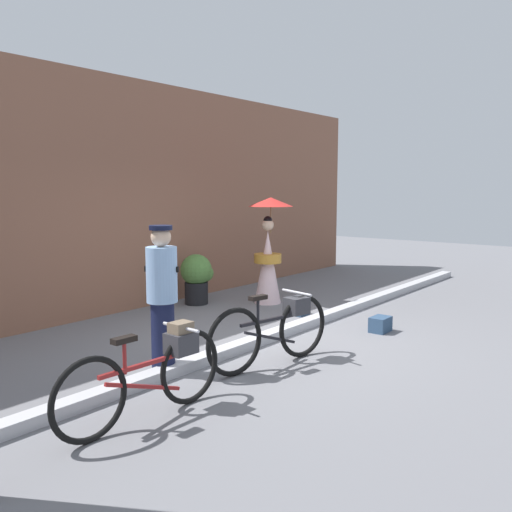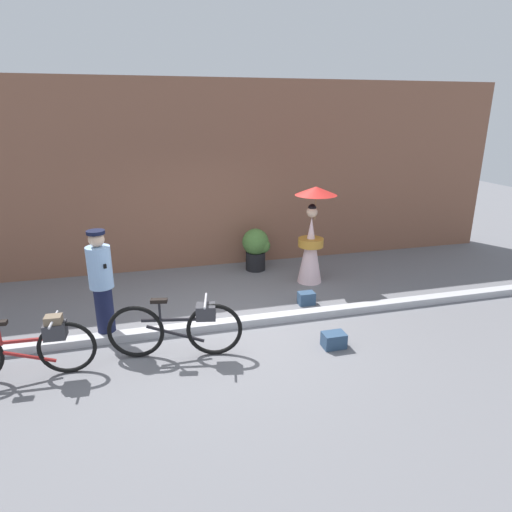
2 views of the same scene
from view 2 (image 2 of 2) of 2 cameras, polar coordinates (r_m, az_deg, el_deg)
The scene contains 10 objects.
ground_plane at distance 6.97m, azimuth -4.24°, elevation -9.27°, with size 30.00×30.00×0.00m, color slate.
building_wall at distance 9.42m, azimuth -8.16°, elevation 10.22°, with size 14.00×0.40×3.86m, color brown.
sidewalk_curb at distance 6.95m, azimuth -4.25°, elevation -8.83°, with size 14.00×0.20×0.12m, color #B2B2B7.
bicycle_near_officer at distance 6.12m, azimuth -9.93°, elevation -9.13°, with size 1.80×0.52×0.86m.
bicycle_far_side at distance 6.27m, azimuth -27.56°, elevation -10.37°, with size 1.81×0.48×0.82m.
person_officer at distance 6.68m, azimuth -19.45°, elevation -3.30°, with size 0.34×0.35×1.66m.
person_with_parasol at distance 8.51m, azimuth 7.26°, elevation 2.65°, with size 0.79×0.79×1.90m.
potted_plant_by_door at distance 9.24m, azimuth 0.04°, elevation 1.17°, with size 0.57×0.56×0.90m.
backpack_on_pavement at distance 6.47m, azimuth 10.10°, elevation -10.69°, with size 0.32×0.23×0.22m.
backpack_spare at distance 7.75m, azimuth 6.58°, elevation -5.46°, with size 0.28×0.20×0.22m.
Camera 2 is at (-1.07, -6.09, 3.22)m, focal length 30.77 mm.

